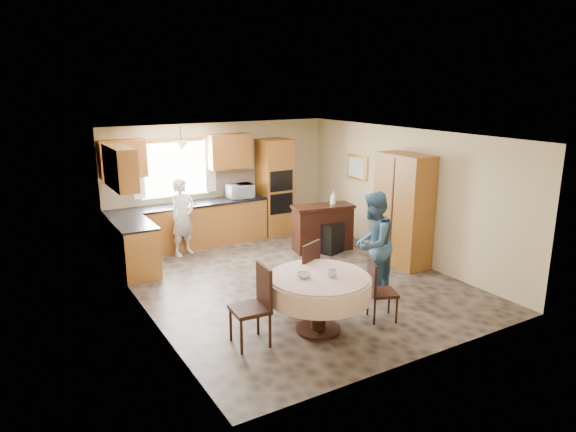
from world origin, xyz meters
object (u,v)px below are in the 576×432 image
(cupboard, at_px, (403,210))
(chair_left, at_px, (256,301))
(sideboard, at_px, (323,229))
(person_sink, at_px, (183,217))
(oven_tower, at_px, (274,187))
(dining_table, at_px, (319,288))
(chair_right, at_px, (378,288))
(person_dining, at_px, (373,244))
(chair_back, at_px, (304,272))

(cupboard, height_order, chair_left, cupboard)
(sideboard, bearing_deg, person_sink, 166.31)
(oven_tower, distance_m, dining_table, 4.79)
(cupboard, relative_size, person_sink, 1.35)
(oven_tower, bearing_deg, sideboard, -80.42)
(dining_table, xyz_separation_m, chair_left, (-0.89, 0.13, -0.05))
(chair_right, bearing_deg, sideboard, 1.96)
(chair_right, bearing_deg, cupboard, -27.82)
(sideboard, bearing_deg, person_dining, -94.39)
(oven_tower, height_order, person_dining, oven_tower)
(chair_left, height_order, chair_back, chair_back)
(dining_table, relative_size, chair_back, 1.32)
(dining_table, distance_m, chair_left, 0.90)
(chair_left, distance_m, person_sink, 3.93)
(sideboard, relative_size, cupboard, 0.59)
(dining_table, bearing_deg, person_sink, 96.88)
(chair_right, relative_size, person_dining, 0.52)
(chair_left, bearing_deg, person_dining, 106.23)
(chair_left, distance_m, chair_back, 1.22)
(sideboard, xyz_separation_m, person_dining, (-0.61, -2.27, 0.40))
(cupboard, relative_size, chair_left, 1.97)
(oven_tower, relative_size, person_dining, 1.26)
(person_sink, bearing_deg, sideboard, -47.49)
(dining_table, distance_m, person_dining, 1.58)
(cupboard, xyz_separation_m, chair_left, (-3.74, -1.35, -0.45))
(chair_left, height_order, person_sink, person_sink)
(chair_right, bearing_deg, person_sink, 40.87)
(chair_right, bearing_deg, chair_left, 103.81)
(chair_left, xyz_separation_m, person_dining, (2.32, 0.49, 0.26))
(oven_tower, bearing_deg, chair_back, -112.94)
(person_dining, bearing_deg, chair_right, 26.90)
(cupboard, xyz_separation_m, chair_right, (-1.93, -1.62, -0.56))
(chair_back, relative_size, person_sink, 0.70)
(chair_back, height_order, person_dining, person_dining)
(sideboard, distance_m, dining_table, 3.55)
(sideboard, distance_m, chair_left, 4.03)
(person_sink, xyz_separation_m, person_dining, (1.92, -3.41, 0.07))
(chair_back, bearing_deg, oven_tower, -137.75)
(cupboard, distance_m, person_sink, 4.21)
(cupboard, relative_size, chair_back, 1.94)
(oven_tower, height_order, cupboard, oven_tower)
(chair_left, xyz_separation_m, chair_back, (1.08, 0.55, 0.01))
(oven_tower, height_order, chair_left, oven_tower)
(chair_back, height_order, person_sink, person_sink)
(chair_right, bearing_deg, person_dining, -11.69)
(chair_back, bearing_deg, sideboard, -154.59)
(cupboard, bearing_deg, oven_tower, 109.97)
(chair_back, distance_m, person_dining, 1.26)
(chair_back, relative_size, chair_right, 1.23)
(cupboard, relative_size, person_dining, 1.23)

